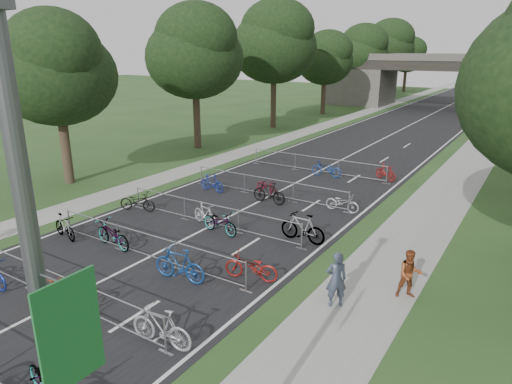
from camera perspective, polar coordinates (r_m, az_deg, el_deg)
road at (r=52.14m, az=19.02°, el=8.08°), size 11.00×140.00×0.01m
sidewalk_right at (r=50.88m, az=27.80°, el=6.80°), size 3.00×140.00×0.01m
sidewalk_left at (r=54.37m, az=11.29°, el=9.04°), size 2.00×140.00×0.01m
lane_markings at (r=52.14m, az=19.02°, el=8.07°), size 0.12×140.00×0.00m
overpass_bridge at (r=66.37m, az=22.62°, el=12.61°), size 31.00×8.00×7.05m
tree_left_0 at (r=28.49m, az=-23.73°, el=13.65°), size 6.72×6.72×10.25m
tree_left_1 at (r=36.60m, az=-7.66°, el=16.74°), size 7.56×7.56×11.53m
tree_left_2 at (r=46.44m, az=2.33°, el=18.01°), size 8.40×8.40×12.81m
tree_left_3 at (r=57.13m, az=8.67°, el=16.10°), size 6.72×6.72×10.25m
tree_left_4 at (r=68.23m, az=13.04°, el=16.75°), size 7.56×7.56×11.53m
tree_left_5 at (r=79.60m, az=16.19°, el=17.15°), size 8.40×8.40×12.81m
tree_left_6 at (r=91.14m, az=18.41°, el=15.90°), size 6.72×6.72×10.25m
barrier_row_2 at (r=15.86m, az=-23.68°, el=-10.91°), size 9.70×0.08×1.10m
barrier_row_3 at (r=17.94m, az=-13.65°, el=-6.53°), size 9.70×0.08×1.10m
barrier_row_4 at (r=20.66m, az=-5.70°, el=-2.85°), size 9.70×0.08×1.10m
barrier_row_5 at (r=24.56m, az=1.51°, el=0.56°), size 9.70×0.08×1.10m
barrier_row_6 at (r=29.67m, az=7.53°, el=3.40°), size 9.70×0.08×1.10m
bike_7 at (r=12.09m, az=-24.58°, el=-20.94°), size 1.95×0.94×0.98m
bike_9 at (r=15.95m, az=-24.31°, el=-11.04°), size 1.70×0.70×0.99m
bike_10 at (r=15.49m, az=-22.34°, el=-11.73°), size 1.90×1.41×0.95m
bike_11 at (r=12.96m, az=-11.77°, el=-16.23°), size 1.98×0.76×1.16m
bike_12 at (r=20.86m, az=-22.81°, el=-4.05°), size 1.81×0.82×1.05m
bike_13 at (r=19.29m, az=-17.51°, el=-5.13°), size 2.15×0.97×1.09m
bike_14 at (r=16.05m, az=-9.55°, el=-8.95°), size 2.10×0.78×1.23m
bike_15 at (r=15.94m, az=-0.64°, el=-9.34°), size 2.02×1.10×1.01m
bike_16 at (r=23.23m, az=-14.61°, el=-1.17°), size 1.96×1.22×0.97m
bike_17 at (r=20.81m, az=-6.39°, el=-2.78°), size 1.81×0.98×1.04m
bike_18 at (r=19.84m, az=-4.52°, el=-3.78°), size 2.05×0.96×1.03m
bike_19 at (r=18.98m, az=5.85°, el=-4.49°), size 2.09×0.68×1.24m
bike_20 at (r=25.65m, az=-5.53°, el=1.15°), size 1.74×0.62×1.02m
bike_21 at (r=25.14m, az=1.35°, el=0.74°), size 1.81×1.15×0.90m
bike_22 at (r=23.56m, az=1.64°, el=-0.10°), size 1.93×0.58×1.15m
bike_23 at (r=22.84m, az=10.73°, el=-1.32°), size 1.72×0.61×0.90m
bike_26 at (r=28.87m, az=8.80°, el=2.89°), size 1.98×0.75×1.03m
bike_27 at (r=28.92m, az=15.91°, el=2.39°), size 1.67×1.18×0.99m
pedestrian_a at (r=14.49m, az=9.99°, el=-10.73°), size 0.79×0.75×1.82m
pedestrian_b at (r=15.58m, az=18.66°, el=-9.74°), size 0.99×0.92×1.62m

